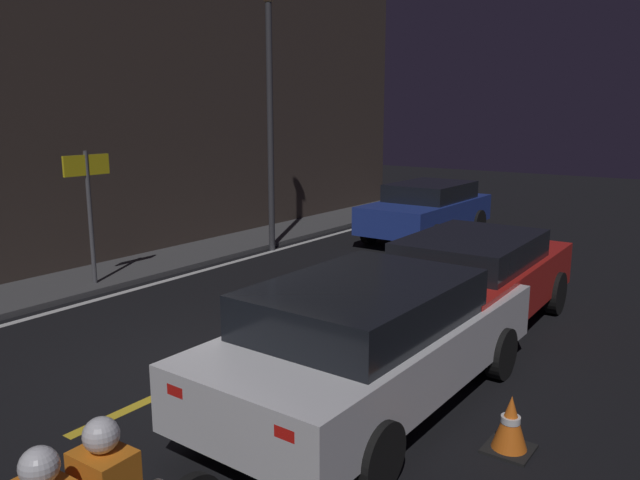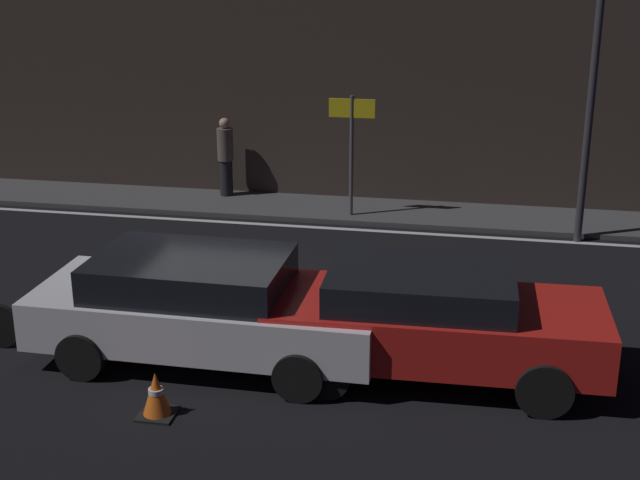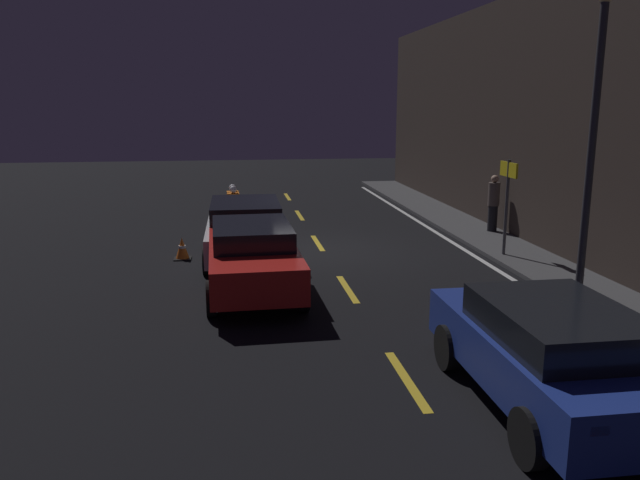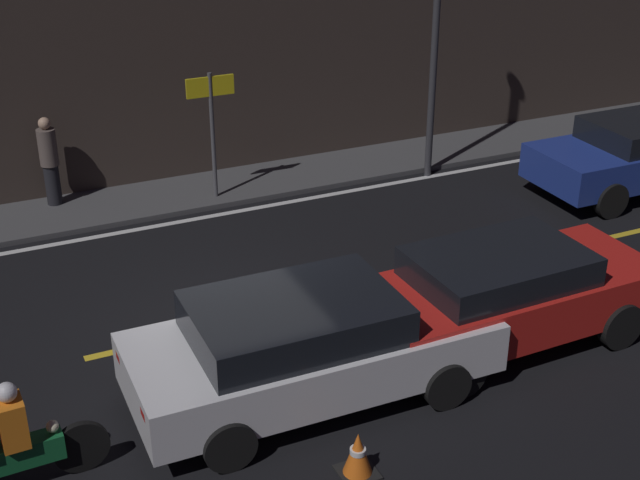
% 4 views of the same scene
% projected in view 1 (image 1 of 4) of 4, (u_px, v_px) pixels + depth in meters
% --- Properties ---
extents(ground_plane, '(56.00, 56.00, 0.00)m').
position_uv_depth(ground_plane, '(212.00, 371.00, 7.77)').
color(ground_plane, black).
extents(raised_curb, '(28.00, 1.69, 0.10)m').
position_uv_depth(raised_curb, '(7.00, 300.00, 10.56)').
color(raised_curb, '#424244').
rests_on(raised_curb, ground).
extents(lane_dash_c, '(2.00, 0.14, 0.01)m').
position_uv_depth(lane_dash_c, '(148.00, 400.00, 6.97)').
color(lane_dash_c, gold).
rests_on(lane_dash_c, ground).
extents(lane_dash_d, '(2.00, 0.14, 0.01)m').
position_uv_depth(lane_dash_d, '(362.00, 303.00, 10.54)').
color(lane_dash_d, gold).
rests_on(lane_dash_d, ground).
extents(lane_dash_e, '(2.00, 0.14, 0.01)m').
position_uv_depth(lane_dash_e, '(467.00, 254.00, 14.12)').
color(lane_dash_e, gold).
rests_on(lane_dash_e, ground).
extents(lane_solid_kerb, '(25.20, 0.14, 0.01)m').
position_uv_depth(lane_solid_kerb, '(43.00, 314.00, 9.94)').
color(lane_solid_kerb, silver).
rests_on(lane_solid_kerb, ground).
extents(sedan_white, '(4.61, 2.07, 1.43)m').
position_uv_depth(sedan_white, '(372.00, 337.00, 6.79)').
color(sedan_white, silver).
rests_on(sedan_white, ground).
extents(taxi_red, '(4.28, 1.97, 1.42)m').
position_uv_depth(taxi_red, '(474.00, 277.00, 9.21)').
color(taxi_red, red).
rests_on(taxi_red, ground).
extents(sedan_blue, '(4.15, 1.92, 1.42)m').
position_uv_depth(sedan_blue, '(427.00, 209.00, 15.68)').
color(sedan_blue, navy).
rests_on(sedan_blue, ground).
extents(traffic_cone_near, '(0.43, 0.43, 0.56)m').
position_uv_depth(traffic_cone_near, '(510.00, 424.00, 5.89)').
color(traffic_cone_near, black).
rests_on(traffic_cone_near, ground).
extents(shop_sign, '(0.90, 0.08, 2.40)m').
position_uv_depth(shop_sign, '(88.00, 191.00, 11.06)').
color(shop_sign, '#4C4C51').
rests_on(shop_sign, raised_curb).
extents(street_lamp, '(0.28, 0.28, 5.76)m').
position_uv_depth(street_lamp, '(270.00, 109.00, 13.92)').
color(street_lamp, '#333338').
rests_on(street_lamp, ground).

